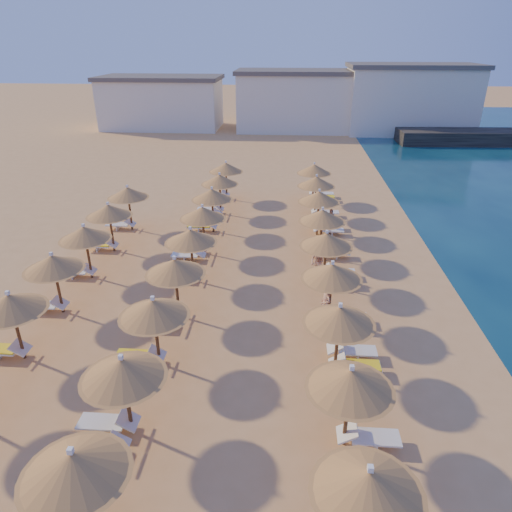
# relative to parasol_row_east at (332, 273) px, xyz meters

# --- Properties ---
(ground) EXTENTS (220.00, 220.00, 0.00)m
(ground) POSITION_rel_parasol_row_east_xyz_m (-3.79, -0.49, -2.34)
(ground) COLOR tan
(ground) RESTS_ON ground
(hotel_blocks) EXTENTS (47.17, 9.75, 8.10)m
(hotel_blocks) POSITION_rel_parasol_row_east_xyz_m (-1.06, 44.96, 1.36)
(hotel_blocks) COLOR white
(hotel_blocks) RESTS_ON ground
(parasol_row_east) EXTENTS (2.50, 34.32, 2.86)m
(parasol_row_east) POSITION_rel_parasol_row_east_xyz_m (0.00, 0.00, 0.00)
(parasol_row_east) COLOR brown
(parasol_row_east) RESTS_ON ground
(parasol_row_west) EXTENTS (2.50, 34.32, 2.86)m
(parasol_row_west) POSITION_rel_parasol_row_east_xyz_m (-6.33, 0.00, 0.00)
(parasol_row_west) COLOR brown
(parasol_row_west) RESTS_ON ground
(parasol_row_inland) EXTENTS (2.50, 21.59, 2.86)m
(parasol_row_inland) POSITION_rel_parasol_row_east_xyz_m (-11.45, -0.00, 0.00)
(parasol_row_inland) COLOR brown
(parasol_row_inland) RESTS_ON ground
(loungers) EXTENTS (14.67, 33.39, 0.66)m
(loungers) POSITION_rel_parasol_row_east_xyz_m (-4.68, -0.05, -2.00)
(loungers) COLOR white
(loungers) RESTS_ON ground
(beachgoer_a) EXTENTS (0.60, 0.73, 1.70)m
(beachgoer_a) POSITION_rel_parasol_row_east_xyz_m (-0.14, 0.06, -1.49)
(beachgoer_a) COLOR tan
(beachgoer_a) RESTS_ON ground
(beachgoer_c) EXTENTS (0.98, 0.62, 1.56)m
(beachgoer_c) POSITION_rel_parasol_row_east_xyz_m (0.79, 9.81, -1.56)
(beachgoer_c) COLOR tan
(beachgoer_c) RESTS_ON ground
(beachgoer_b) EXTENTS (0.98, 0.97, 1.60)m
(beachgoer_b) POSITION_rel_parasol_row_east_xyz_m (-0.28, 4.05, -1.54)
(beachgoer_b) COLOR tan
(beachgoer_b) RESTS_ON ground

